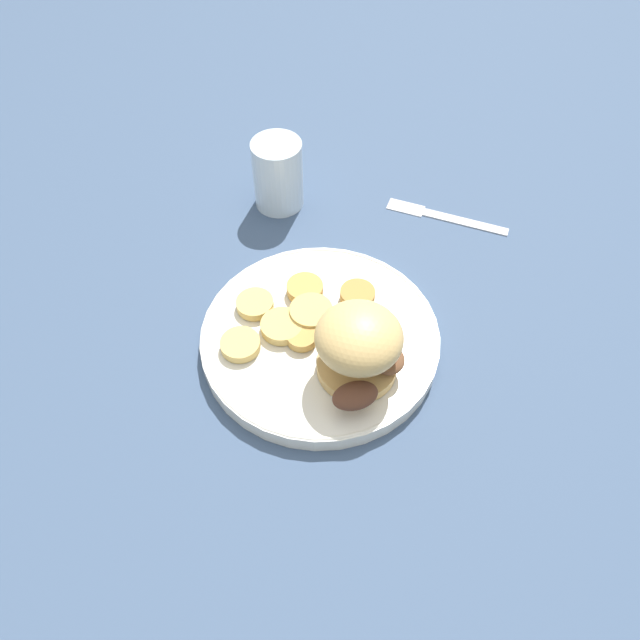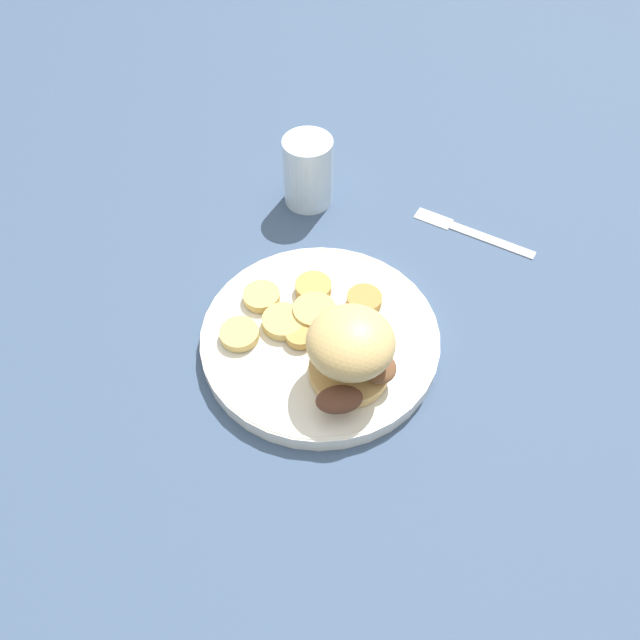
# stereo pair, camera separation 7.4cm
# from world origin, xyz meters

# --- Properties ---
(ground_plane) EXTENTS (4.00, 4.00, 0.00)m
(ground_plane) POSITION_xyz_m (0.00, 0.00, 0.00)
(ground_plane) COLOR #3D5170
(dinner_plate) EXTENTS (0.29, 0.29, 0.02)m
(dinner_plate) POSITION_xyz_m (0.00, 0.00, 0.01)
(dinner_plate) COLOR white
(dinner_plate) RESTS_ON ground_plane
(sandwich) EXTENTS (0.15, 0.11, 0.09)m
(sandwich) POSITION_xyz_m (-0.04, -0.05, 0.07)
(sandwich) COLOR tan
(sandwich) RESTS_ON dinner_plate
(potato_round_0) EXTENTS (0.05, 0.05, 0.02)m
(potato_round_0) POSITION_xyz_m (0.02, 0.02, 0.03)
(potato_round_0) COLOR #DBB766
(potato_round_0) RESTS_ON dinner_plate
(potato_round_1) EXTENTS (0.05, 0.05, 0.01)m
(potato_round_1) POSITION_xyz_m (0.02, 0.09, 0.03)
(potato_round_1) COLOR #DBB766
(potato_round_1) RESTS_ON dinner_plate
(potato_round_2) EXTENTS (0.04, 0.04, 0.01)m
(potato_round_2) POSITION_xyz_m (-0.02, 0.02, 0.03)
(potato_round_2) COLOR tan
(potato_round_2) RESTS_ON dinner_plate
(potato_round_3) EXTENTS (0.05, 0.05, 0.01)m
(potato_round_3) POSITION_xyz_m (-0.01, 0.05, 0.03)
(potato_round_3) COLOR #DBB766
(potato_round_3) RESTS_ON dinner_plate
(potato_round_4) EXTENTS (0.05, 0.05, 0.01)m
(potato_round_4) POSITION_xyz_m (-0.04, 0.09, 0.03)
(potato_round_4) COLOR #DBB766
(potato_round_4) RESTS_ON dinner_plate
(potato_round_5) EXTENTS (0.04, 0.04, 0.01)m
(potato_round_5) POSITION_xyz_m (0.06, -0.03, 0.03)
(potato_round_5) COLOR #BC8942
(potato_round_5) RESTS_ON dinner_plate
(potato_round_6) EXTENTS (0.05, 0.05, 0.01)m
(potato_round_6) POSITION_xyz_m (0.06, 0.03, 0.03)
(potato_round_6) COLOR tan
(potato_round_6) RESTS_ON dinner_plate
(fork) EXTENTS (0.04, 0.18, 0.00)m
(fork) POSITION_xyz_m (0.27, -0.12, 0.00)
(fork) COLOR silver
(fork) RESTS_ON ground_plane
(drinking_glass) EXTENTS (0.07, 0.07, 0.10)m
(drinking_glass) POSITION_xyz_m (0.24, 0.12, 0.05)
(drinking_glass) COLOR silver
(drinking_glass) RESTS_ON ground_plane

